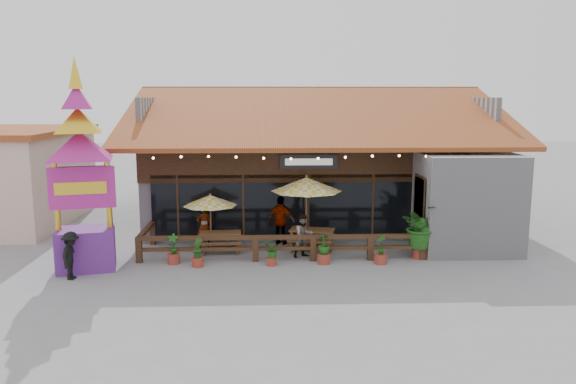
{
  "coord_description": "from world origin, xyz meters",
  "views": [
    {
      "loc": [
        -2.08,
        -19.3,
        5.66
      ],
      "look_at": [
        -1.3,
        1.5,
        2.09
      ],
      "focal_mm": 35.0,
      "sensor_mm": 36.0,
      "label": 1
    }
  ],
  "objects_px": {
    "thai_sign_tower": "(80,151)",
    "tropical_plant": "(421,227)",
    "pedestrian": "(71,256)",
    "umbrella_right": "(306,185)",
    "picnic_table_left": "(221,238)",
    "picnic_table_right": "(312,236)",
    "umbrella_left": "(210,201)"
  },
  "relations": [
    {
      "from": "pedestrian",
      "to": "umbrella_right",
      "type": "bearing_deg",
      "value": -61.11
    },
    {
      "from": "umbrella_left",
      "to": "umbrella_right",
      "type": "distance_m",
      "value": 3.58
    },
    {
      "from": "picnic_table_left",
      "to": "picnic_table_right",
      "type": "relative_size",
      "value": 0.83
    },
    {
      "from": "umbrella_left",
      "to": "picnic_table_left",
      "type": "height_order",
      "value": "umbrella_left"
    },
    {
      "from": "umbrella_left",
      "to": "pedestrian",
      "type": "bearing_deg",
      "value": -141.29
    },
    {
      "from": "umbrella_left",
      "to": "picnic_table_right",
      "type": "bearing_deg",
      "value": -1.6
    },
    {
      "from": "umbrella_right",
      "to": "tropical_plant",
      "type": "relative_size",
      "value": 1.42
    },
    {
      "from": "thai_sign_tower",
      "to": "umbrella_right",
      "type": "bearing_deg",
      "value": 16.37
    },
    {
      "from": "umbrella_left",
      "to": "pedestrian",
      "type": "relative_size",
      "value": 1.57
    },
    {
      "from": "tropical_plant",
      "to": "thai_sign_tower",
      "type": "bearing_deg",
      "value": -175.8
    },
    {
      "from": "umbrella_left",
      "to": "tropical_plant",
      "type": "relative_size",
      "value": 1.21
    },
    {
      "from": "picnic_table_left",
      "to": "picnic_table_right",
      "type": "bearing_deg",
      "value": 1.51
    },
    {
      "from": "picnic_table_left",
      "to": "thai_sign_tower",
      "type": "distance_m",
      "value": 5.82
    },
    {
      "from": "tropical_plant",
      "to": "umbrella_left",
      "type": "bearing_deg",
      "value": 169.73
    },
    {
      "from": "umbrella_right",
      "to": "picnic_table_right",
      "type": "relative_size",
      "value": 1.46
    },
    {
      "from": "umbrella_right",
      "to": "picnic_table_right",
      "type": "distance_m",
      "value": 1.93
    },
    {
      "from": "umbrella_left",
      "to": "tropical_plant",
      "type": "height_order",
      "value": "umbrella_left"
    },
    {
      "from": "picnic_table_left",
      "to": "thai_sign_tower",
      "type": "bearing_deg",
      "value": -154.92
    },
    {
      "from": "tropical_plant",
      "to": "pedestrian",
      "type": "xyz_separation_m",
      "value": [
        -11.49,
        -1.87,
        -0.37
      ]
    },
    {
      "from": "umbrella_right",
      "to": "picnic_table_left",
      "type": "relative_size",
      "value": 1.77
    },
    {
      "from": "picnic_table_right",
      "to": "thai_sign_tower",
      "type": "relative_size",
      "value": 0.26
    },
    {
      "from": "picnic_table_left",
      "to": "thai_sign_tower",
      "type": "height_order",
      "value": "thai_sign_tower"
    },
    {
      "from": "tropical_plant",
      "to": "picnic_table_left",
      "type": "bearing_deg",
      "value": 170.73
    },
    {
      "from": "pedestrian",
      "to": "tropical_plant",
      "type": "bearing_deg",
      "value": -74.93
    },
    {
      "from": "thai_sign_tower",
      "to": "tropical_plant",
      "type": "relative_size",
      "value": 3.77
    },
    {
      "from": "picnic_table_right",
      "to": "tropical_plant",
      "type": "bearing_deg",
      "value": -18.57
    },
    {
      "from": "umbrella_right",
      "to": "picnic_table_left",
      "type": "distance_m",
      "value": 3.73
    },
    {
      "from": "picnic_table_right",
      "to": "umbrella_right",
      "type": "bearing_deg",
      "value": 155.26
    },
    {
      "from": "umbrella_left",
      "to": "umbrella_right",
      "type": "xyz_separation_m",
      "value": [
        3.54,
        -0.0,
        0.58
      ]
    },
    {
      "from": "thai_sign_tower",
      "to": "umbrella_left",
      "type": "bearing_deg",
      "value": 29.33
    },
    {
      "from": "umbrella_right",
      "to": "picnic_table_right",
      "type": "height_order",
      "value": "umbrella_right"
    },
    {
      "from": "thai_sign_tower",
      "to": "pedestrian",
      "type": "xyz_separation_m",
      "value": [
        -0.13,
        -1.04,
        -3.16
      ]
    }
  ]
}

